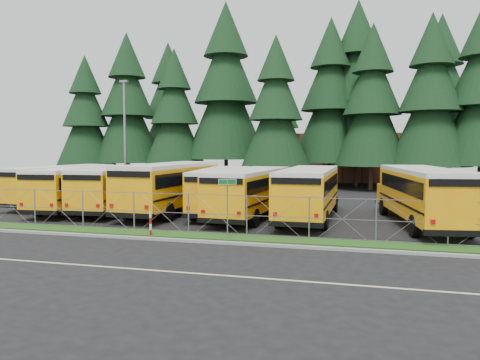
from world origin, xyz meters
name	(u,v)px	position (x,y,z in m)	size (l,w,h in m)	color
ground	(214,230)	(0.00, 0.00, 0.00)	(120.00, 120.00, 0.00)	black
curb	(192,241)	(0.00, -3.10, 0.06)	(50.00, 0.25, 0.12)	gray
grass_verge	(203,236)	(0.00, -1.70, 0.03)	(50.00, 1.40, 0.06)	#204F16
road_lane_line	(143,269)	(0.00, -8.00, 0.01)	(50.00, 0.12, 0.01)	beige
chainlink_fence	(207,214)	(0.00, -1.00, 1.00)	(44.00, 0.10, 2.00)	gray
brick_building	(353,157)	(6.00, 40.00, 3.00)	(22.00, 10.00, 6.00)	brown
bus_0	(65,186)	(-13.94, 7.19, 1.46)	(2.62, 11.11, 2.91)	#FF9508
bus_1	(83,189)	(-11.05, 5.12, 1.47)	(2.65, 11.22, 2.94)	#FF9508
bus_2	(122,189)	(-8.31, 5.50, 1.47)	(2.65, 11.24, 2.95)	#FF9508
bus_3	(174,188)	(-4.59, 5.59, 1.62)	(2.92, 12.39, 3.25)	#FF9508
bus_4	(223,191)	(-1.43, 6.19, 1.45)	(2.61, 11.08, 2.90)	#FF9508
bus_5	(252,193)	(0.88, 4.80, 1.48)	(2.66, 11.29, 2.96)	#FF9508
bus_6	(310,194)	(4.34, 4.86, 1.52)	(2.74, 11.62, 3.05)	#FF9508
bus_east	(422,197)	(10.49, 4.35, 1.58)	(2.85, 12.06, 3.16)	#FF9508
street_sign	(227,196)	(1.29, -1.87, 2.03)	(0.80, 0.53, 2.81)	gray
striped_bollard	(151,224)	(-2.47, -2.24, 0.60)	(0.11, 0.11, 1.20)	#B20C0C
light_standard	(125,133)	(-13.07, 14.69, 5.50)	(0.70, 0.35, 10.14)	gray
conifer_0	(86,120)	(-23.29, 24.42, 7.35)	(6.65, 6.65, 14.70)	black
conifer_1	(128,109)	(-18.98, 26.16, 8.68)	(7.85, 7.85, 17.35)	black
conifer_2	(175,117)	(-13.03, 25.83, 7.60)	(6.87, 6.87, 15.19)	black
conifer_3	(226,94)	(-7.67, 27.81, 10.19)	(9.21, 9.21, 20.38)	black
conifer_4	(276,113)	(-1.26, 23.72, 7.74)	(7.00, 7.00, 15.47)	black
conifer_5	(330,103)	(3.74, 28.92, 9.10)	(8.23, 8.23, 18.19)	black
conifer_6	(372,107)	(8.05, 26.13, 8.30)	(7.51, 7.51, 16.60)	black
conifer_7	(431,103)	(13.35, 24.85, 8.44)	(7.63, 7.63, 16.88)	black
conifer_10	(169,112)	(-16.65, 32.50, 8.73)	(7.90, 7.90, 17.46)	black
conifer_11	(278,122)	(-3.02, 34.57, 7.39)	(6.68, 6.68, 14.77)	black
conifer_12	(357,94)	(6.53, 30.21, 10.08)	(9.12, 9.12, 20.17)	black
conifer_13	(440,101)	(15.30, 32.89, 9.40)	(8.50, 8.50, 18.80)	black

